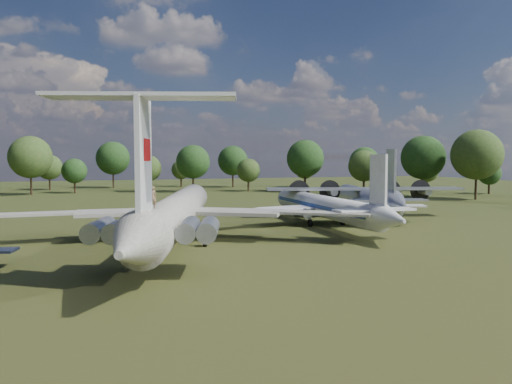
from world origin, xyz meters
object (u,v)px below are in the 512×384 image
object	(u,v)px
an12_transport	(366,203)
person_on_il62	(152,197)
il62_airliner	(177,219)
tu104_jet	(324,210)

from	to	relation	value
an12_transport	person_on_il62	distance (m)	45.01
il62_airliner	an12_transport	world-z (taller)	il62_airliner
tu104_jet	an12_transport	xyz separation A→B (m)	(10.03, 5.97, 0.22)
an12_transport	person_on_il62	xyz separation A→B (m)	(-35.38, -27.56, 3.86)
il62_airliner	person_on_il62	bearing A→B (deg)	-90.00
il62_airliner	person_on_il62	world-z (taller)	person_on_il62
il62_airliner	tu104_jet	size ratio (longest dim) A/B	1.34
tu104_jet	an12_transport	distance (m)	11.67
an12_transport	person_on_il62	world-z (taller)	person_on_il62
il62_airliner	person_on_il62	distance (m)	15.03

